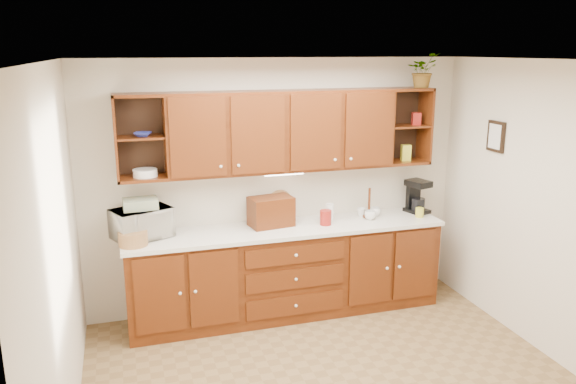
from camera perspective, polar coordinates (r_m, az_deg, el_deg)
ceiling at (r=4.04m, az=5.91°, el=13.13°), size 4.00×4.00×0.00m
back_wall at (r=5.86m, az=-1.01°, el=0.69°), size 4.00×0.00×4.00m
left_wall at (r=4.00m, az=-22.36°, el=-6.98°), size 0.00×3.50×3.50m
right_wall at (r=5.33m, az=25.81°, el=-2.15°), size 0.00×3.50×3.50m
base_cabinets at (r=5.84m, az=-0.16°, el=-8.11°), size 3.20×0.60×0.90m
countertop at (r=5.67m, az=-0.13°, el=-3.75°), size 3.24×0.64×0.04m
upper_cabinets at (r=5.60m, az=-0.49°, el=6.23°), size 3.20×0.33×0.80m
undercabinet_light at (r=5.62m, az=-0.42°, el=1.88°), size 0.40×0.05×0.02m
framed_picture at (r=5.88m, az=20.38°, el=5.31°), size 0.03×0.24×0.30m
wicker_basket at (r=5.32m, az=-15.46°, el=-4.56°), size 0.27×0.27×0.13m
microwave at (r=5.48m, az=-14.65°, el=-3.09°), size 0.62×0.53×0.29m
towel_stack at (r=5.43m, az=-14.77°, el=-1.16°), size 0.32×0.24×0.09m
wine_bottle at (r=5.66m, az=-2.61°, el=-2.02°), size 0.09×0.09×0.30m
woven_tray at (r=5.87m, az=-0.76°, el=-2.83°), size 0.34×0.19×0.33m
bread_box at (r=5.66m, az=-1.74°, el=-1.99°), size 0.46×0.33×0.30m
mug_tree at (r=6.04m, az=8.21°, el=-2.09°), size 0.29×0.29×0.32m
canister_red at (r=5.73m, az=3.85°, el=-2.61°), size 0.16×0.16×0.15m
canister_white at (r=5.86m, az=4.25°, el=-2.06°), size 0.10×0.10×0.18m
canister_yellow at (r=6.14m, az=13.22°, el=-2.03°), size 0.11×0.11×0.10m
coffee_maker at (r=6.30m, az=12.93°, el=-0.46°), size 0.25×0.29×0.36m
bowl_stack at (r=5.34m, az=-14.54°, el=5.68°), size 0.20×0.20×0.04m
plate_stack at (r=5.42m, az=-14.31°, el=1.90°), size 0.28×0.28×0.07m
pantry_box_yellow at (r=6.13m, az=11.88°, el=3.92°), size 0.11×0.09×0.17m
pantry_box_red at (r=6.13m, az=12.90°, el=7.27°), size 0.10×0.10×0.13m
potted_plant at (r=6.07m, az=13.49°, el=11.91°), size 0.40×0.38×0.35m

